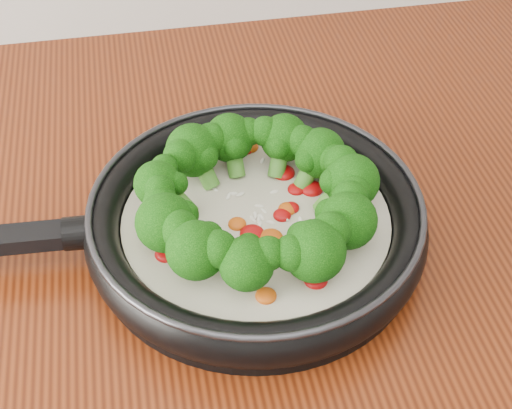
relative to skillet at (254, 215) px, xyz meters
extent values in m
cylinder|color=black|center=(0.00, 0.00, -0.03)|extent=(0.32, 0.32, 0.01)
torus|color=black|center=(0.00, 0.00, -0.01)|extent=(0.34, 0.34, 0.03)
torus|color=#2D2D33|center=(0.00, 0.00, 0.01)|extent=(0.33, 0.33, 0.01)
cylinder|color=black|center=(-0.16, 0.01, 0.00)|extent=(0.03, 0.03, 0.03)
cylinder|color=beige|center=(0.00, 0.00, -0.01)|extent=(0.27, 0.27, 0.02)
ellipsoid|color=#A50809|center=(0.05, 0.03, 0.00)|extent=(0.02, 0.02, 0.01)
ellipsoid|color=#A50809|center=(0.04, 0.01, 0.00)|extent=(0.02, 0.02, 0.01)
ellipsoid|color=#C84C0C|center=(-0.01, -0.10, 0.00)|extent=(0.02, 0.02, 0.01)
ellipsoid|color=#A50809|center=(0.01, -0.05, 0.00)|extent=(0.02, 0.02, 0.01)
ellipsoid|color=#A50809|center=(-0.09, -0.03, 0.00)|extent=(0.03, 0.03, 0.01)
ellipsoid|color=#C84C0C|center=(0.01, 0.11, 0.00)|extent=(0.02, 0.02, 0.01)
ellipsoid|color=#A50809|center=(-0.08, -0.03, 0.00)|extent=(0.02, 0.02, 0.01)
ellipsoid|color=#A50809|center=(0.01, 0.10, 0.00)|extent=(0.02, 0.02, 0.01)
ellipsoid|color=#C84C0C|center=(-0.01, -0.06, 0.00)|extent=(0.02, 0.02, 0.01)
ellipsoid|color=#A50809|center=(0.03, 0.00, 0.00)|extent=(0.02, 0.02, 0.01)
ellipsoid|color=#A50809|center=(0.04, 0.06, 0.00)|extent=(0.03, 0.03, 0.01)
ellipsoid|color=#C84C0C|center=(0.01, -0.03, 0.00)|extent=(0.02, 0.02, 0.01)
ellipsoid|color=#A50809|center=(-0.02, -0.04, 0.00)|extent=(0.02, 0.02, 0.01)
ellipsoid|color=#A50809|center=(0.06, 0.03, 0.00)|extent=(0.03, 0.03, 0.01)
ellipsoid|color=#C84C0C|center=(0.03, 0.00, 0.00)|extent=(0.02, 0.02, 0.01)
ellipsoid|color=#A50809|center=(-0.01, -0.02, 0.00)|extent=(0.03, 0.03, 0.01)
ellipsoid|color=#A50809|center=(0.04, -0.09, 0.00)|extent=(0.03, 0.03, 0.01)
ellipsoid|color=#C84C0C|center=(-0.02, -0.01, 0.00)|extent=(0.02, 0.02, 0.01)
ellipsoid|color=white|center=(0.01, 0.00, 0.00)|extent=(0.01, 0.01, 0.00)
ellipsoid|color=white|center=(0.01, 0.02, 0.00)|extent=(0.01, 0.01, 0.00)
ellipsoid|color=white|center=(0.00, 0.00, 0.00)|extent=(0.01, 0.01, 0.00)
ellipsoid|color=white|center=(-0.02, 0.03, 0.00)|extent=(0.01, 0.01, 0.00)
ellipsoid|color=white|center=(0.00, 0.00, 0.00)|extent=(0.01, 0.01, 0.00)
ellipsoid|color=white|center=(-0.01, 0.04, 0.00)|extent=(0.01, 0.01, 0.00)
ellipsoid|color=white|center=(0.00, 0.00, 0.00)|extent=(0.01, 0.01, 0.00)
ellipsoid|color=white|center=(0.02, 0.08, 0.00)|extent=(0.01, 0.01, 0.00)
ellipsoid|color=white|center=(0.00, -0.01, 0.00)|extent=(0.01, 0.01, 0.00)
ellipsoid|color=white|center=(0.01, -0.01, 0.00)|extent=(0.01, 0.01, 0.00)
ellipsoid|color=white|center=(-0.01, -0.06, 0.00)|extent=(0.01, 0.01, 0.00)
ellipsoid|color=white|center=(0.03, 0.03, 0.00)|extent=(0.01, 0.01, 0.00)
ellipsoid|color=white|center=(0.00, -0.07, 0.00)|extent=(0.01, 0.01, 0.00)
ellipsoid|color=white|center=(0.04, -0.01, 0.00)|extent=(0.00, 0.01, 0.00)
ellipsoid|color=white|center=(-0.03, 0.05, 0.00)|extent=(0.01, 0.01, 0.00)
ellipsoid|color=white|center=(-0.01, 0.03, 0.00)|extent=(0.01, 0.01, 0.00)
ellipsoid|color=white|center=(0.03, -0.01, 0.00)|extent=(0.01, 0.01, 0.00)
ellipsoid|color=white|center=(0.00, 0.00, 0.00)|extent=(0.01, 0.01, 0.00)
ellipsoid|color=white|center=(0.01, 0.01, 0.00)|extent=(0.01, 0.01, 0.00)
cylinder|color=#539731|center=(0.07, 0.00, 0.01)|extent=(0.04, 0.02, 0.04)
sphere|color=black|center=(0.09, 0.00, 0.03)|extent=(0.05, 0.05, 0.05)
sphere|color=black|center=(0.09, 0.02, 0.04)|extent=(0.03, 0.03, 0.03)
sphere|color=black|center=(0.09, -0.02, 0.04)|extent=(0.03, 0.03, 0.03)
sphere|color=black|center=(0.07, 0.00, 0.03)|extent=(0.03, 0.03, 0.03)
cylinder|color=#539731|center=(0.06, 0.04, 0.01)|extent=(0.04, 0.03, 0.03)
sphere|color=black|center=(0.08, 0.05, 0.03)|extent=(0.05, 0.05, 0.05)
sphere|color=black|center=(0.06, 0.06, 0.03)|extent=(0.03, 0.03, 0.03)
sphere|color=black|center=(0.08, 0.03, 0.03)|extent=(0.03, 0.03, 0.03)
sphere|color=black|center=(0.06, 0.04, 0.03)|extent=(0.03, 0.03, 0.03)
cylinder|color=#539731|center=(0.04, 0.06, 0.01)|extent=(0.03, 0.04, 0.04)
sphere|color=black|center=(0.05, 0.08, 0.03)|extent=(0.05, 0.05, 0.05)
sphere|color=black|center=(0.03, 0.08, 0.03)|extent=(0.03, 0.03, 0.03)
sphere|color=black|center=(0.06, 0.06, 0.03)|extent=(0.03, 0.03, 0.03)
sphere|color=black|center=(0.04, 0.06, 0.03)|extent=(0.03, 0.03, 0.02)
cylinder|color=#539731|center=(-0.01, 0.07, 0.01)|extent=(0.02, 0.03, 0.04)
sphere|color=black|center=(-0.01, 0.09, 0.03)|extent=(0.05, 0.05, 0.05)
sphere|color=black|center=(-0.03, 0.08, 0.03)|extent=(0.03, 0.03, 0.03)
sphere|color=black|center=(0.01, 0.09, 0.03)|extent=(0.03, 0.03, 0.03)
sphere|color=black|center=(-0.01, 0.07, 0.03)|extent=(0.03, 0.03, 0.02)
cylinder|color=#539731|center=(-0.04, 0.06, 0.01)|extent=(0.03, 0.04, 0.04)
sphere|color=black|center=(-0.05, 0.07, 0.03)|extent=(0.06, 0.06, 0.05)
sphere|color=black|center=(-0.06, 0.06, 0.04)|extent=(0.04, 0.04, 0.03)
sphere|color=black|center=(-0.03, 0.08, 0.03)|extent=(0.03, 0.03, 0.03)
sphere|color=black|center=(-0.04, 0.06, 0.03)|extent=(0.03, 0.03, 0.03)
cylinder|color=#539731|center=(-0.07, 0.02, 0.01)|extent=(0.04, 0.03, 0.04)
sphere|color=black|center=(-0.09, 0.03, 0.03)|extent=(0.05, 0.05, 0.04)
sphere|color=black|center=(-0.08, 0.01, 0.04)|extent=(0.03, 0.03, 0.03)
sphere|color=black|center=(-0.08, 0.04, 0.04)|extent=(0.03, 0.03, 0.03)
sphere|color=black|center=(-0.07, 0.02, 0.03)|extent=(0.02, 0.02, 0.02)
cylinder|color=#539731|center=(-0.07, -0.02, 0.01)|extent=(0.04, 0.03, 0.04)
sphere|color=black|center=(-0.08, -0.02, 0.03)|extent=(0.06, 0.06, 0.05)
sphere|color=black|center=(-0.07, -0.04, 0.04)|extent=(0.04, 0.04, 0.03)
sphere|color=black|center=(-0.09, 0.00, 0.03)|extent=(0.03, 0.03, 0.03)
sphere|color=black|center=(-0.07, -0.02, 0.03)|extent=(0.03, 0.03, 0.03)
cylinder|color=#539731|center=(-0.05, -0.05, 0.01)|extent=(0.04, 0.04, 0.04)
sphere|color=black|center=(-0.06, -0.06, 0.03)|extent=(0.05, 0.05, 0.05)
sphere|color=black|center=(-0.04, -0.07, 0.04)|extent=(0.03, 0.03, 0.03)
sphere|color=black|center=(-0.07, -0.05, 0.04)|extent=(0.03, 0.03, 0.03)
sphere|color=black|center=(-0.05, -0.05, 0.03)|extent=(0.03, 0.03, 0.03)
cylinder|color=#539731|center=(-0.02, -0.07, 0.01)|extent=(0.03, 0.04, 0.04)
sphere|color=black|center=(-0.02, -0.09, 0.03)|extent=(0.05, 0.05, 0.05)
sphere|color=black|center=(0.00, -0.08, 0.04)|extent=(0.03, 0.03, 0.03)
sphere|color=black|center=(-0.04, -0.08, 0.04)|extent=(0.03, 0.03, 0.03)
sphere|color=black|center=(-0.02, -0.07, 0.03)|extent=(0.02, 0.02, 0.02)
cylinder|color=#539731|center=(0.03, -0.07, 0.01)|extent=(0.03, 0.04, 0.04)
sphere|color=black|center=(0.04, -0.08, 0.03)|extent=(0.06, 0.06, 0.05)
sphere|color=black|center=(0.05, -0.07, 0.04)|extent=(0.04, 0.04, 0.03)
sphere|color=black|center=(0.02, -0.09, 0.04)|extent=(0.03, 0.03, 0.03)
sphere|color=black|center=(0.03, -0.07, 0.03)|extent=(0.03, 0.03, 0.03)
cylinder|color=#539731|center=(0.06, -0.04, 0.01)|extent=(0.04, 0.03, 0.04)
sphere|color=black|center=(0.07, -0.05, 0.03)|extent=(0.05, 0.05, 0.05)
sphere|color=black|center=(0.08, -0.03, 0.04)|extent=(0.03, 0.03, 0.03)
sphere|color=black|center=(0.06, -0.06, 0.03)|extent=(0.03, 0.03, 0.03)
sphere|color=black|center=(0.06, -0.04, 0.03)|extent=(0.03, 0.03, 0.03)
camera|label=1|loc=(-0.09, -0.48, 0.47)|focal=51.05mm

